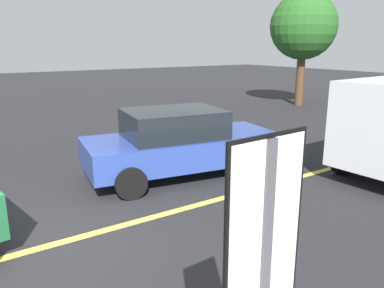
{
  "coord_description": "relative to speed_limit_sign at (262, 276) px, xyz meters",
  "views": [
    {
      "loc": [
        -0.86,
        -5.52,
        2.92
      ],
      "look_at": [
        3.05,
        0.3,
        1.12
      ],
      "focal_mm": 36.06,
      "sensor_mm": 36.0,
      "label": 1
    }
  ],
  "objects": [
    {
      "name": "ground_plane",
      "position": [
        -0.42,
        4.26,
        -1.76
      ],
      "size": [
        80.0,
        80.0,
        0.0
      ],
      "primitive_type": "plane",
      "color": "#262628"
    },
    {
      "name": "car_blue_approaching",
      "position": [
        3.22,
        5.91,
        -0.98
      ],
      "size": [
        4.61,
        2.57,
        1.54
      ],
      "color": "#2D479E",
      "rests_on": "ground_plane"
    },
    {
      "name": "lane_marking_centre",
      "position": [
        2.58,
        4.26,
        -1.76
      ],
      "size": [
        28.0,
        0.16,
        0.01
      ],
      "primitive_type": "cube",
      "color": "#E0D14C"
    },
    {
      "name": "speed_limit_sign",
      "position": [
        0.0,
        0.0,
        0.0
      ],
      "size": [
        0.54,
        0.06,
        2.52
      ],
      "color": "#4C4C51",
      "rests_on": "ground_plane"
    },
    {
      "name": "tree_left_verge",
      "position": [
        13.8,
        11.64,
        2.0
      ],
      "size": [
        3.16,
        3.16,
        5.38
      ],
      "color": "#513823",
      "rests_on": "ground_plane"
    }
  ]
}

